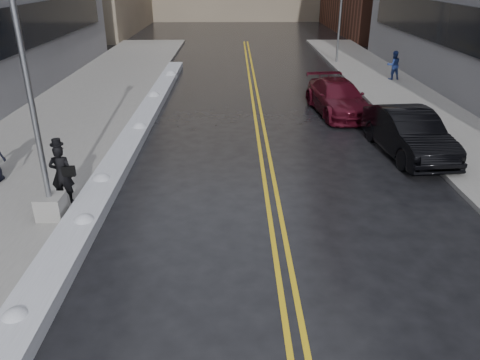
{
  "coord_description": "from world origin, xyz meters",
  "views": [
    {
      "loc": [
        1.42,
        -8.7,
        6.02
      ],
      "look_at": [
        1.55,
        1.72,
        1.3
      ],
      "focal_mm": 35.0,
      "sensor_mm": 36.0,
      "label": 1
    }
  ],
  "objects_px": {
    "traffic_signal": "(340,12)",
    "pedestrian_east": "(393,65)",
    "fire_hydrant": "(417,113)",
    "car_maroon": "(338,98)",
    "pedestrian_fedora": "(62,174)",
    "lamppost": "(36,129)",
    "car_black": "(409,133)"
  },
  "relations": [
    {
      "from": "traffic_signal",
      "to": "pedestrian_east",
      "type": "bearing_deg",
      "value": -69.39
    },
    {
      "from": "fire_hydrant",
      "to": "car_maroon",
      "type": "distance_m",
      "value": 3.5
    },
    {
      "from": "traffic_signal",
      "to": "car_maroon",
      "type": "height_order",
      "value": "traffic_signal"
    },
    {
      "from": "fire_hydrant",
      "to": "pedestrian_fedora",
      "type": "relative_size",
      "value": 0.44
    },
    {
      "from": "lamppost",
      "to": "car_black",
      "type": "xyz_separation_m",
      "value": [
        10.8,
        4.73,
        -1.74
      ]
    },
    {
      "from": "traffic_signal",
      "to": "pedestrian_east",
      "type": "height_order",
      "value": "traffic_signal"
    },
    {
      "from": "fire_hydrant",
      "to": "traffic_signal",
      "type": "xyz_separation_m",
      "value": [
        -0.5,
        14.0,
        2.85
      ]
    },
    {
      "from": "fire_hydrant",
      "to": "pedestrian_fedora",
      "type": "height_order",
      "value": "pedestrian_fedora"
    },
    {
      "from": "lamppost",
      "to": "car_black",
      "type": "height_order",
      "value": "lamppost"
    },
    {
      "from": "pedestrian_fedora",
      "to": "pedestrian_east",
      "type": "xyz_separation_m",
      "value": [
        13.84,
        15.55,
        -0.03
      ]
    },
    {
      "from": "traffic_signal",
      "to": "pedestrian_east",
      "type": "distance_m",
      "value": 6.47
    },
    {
      "from": "traffic_signal",
      "to": "car_black",
      "type": "xyz_separation_m",
      "value": [
        -1.0,
        -17.27,
        -2.61
      ]
    },
    {
      "from": "fire_hydrant",
      "to": "car_black",
      "type": "distance_m",
      "value": 3.61
    },
    {
      "from": "traffic_signal",
      "to": "car_maroon",
      "type": "bearing_deg",
      "value": -101.29
    },
    {
      "from": "fire_hydrant",
      "to": "car_black",
      "type": "xyz_separation_m",
      "value": [
        -1.5,
        -3.27,
        0.25
      ]
    },
    {
      "from": "lamppost",
      "to": "traffic_signal",
      "type": "height_order",
      "value": "lamppost"
    },
    {
      "from": "fire_hydrant",
      "to": "pedestrian_east",
      "type": "distance_m",
      "value": 8.56
    },
    {
      "from": "pedestrian_fedora",
      "to": "car_maroon",
      "type": "bearing_deg",
      "value": -139.12
    },
    {
      "from": "fire_hydrant",
      "to": "pedestrian_east",
      "type": "height_order",
      "value": "pedestrian_east"
    },
    {
      "from": "lamppost",
      "to": "traffic_signal",
      "type": "relative_size",
      "value": 1.27
    },
    {
      "from": "traffic_signal",
      "to": "car_black",
      "type": "height_order",
      "value": "traffic_signal"
    },
    {
      "from": "fire_hydrant",
      "to": "pedestrian_east",
      "type": "bearing_deg",
      "value": 79.15
    },
    {
      "from": "fire_hydrant",
      "to": "car_maroon",
      "type": "bearing_deg",
      "value": 146.28
    },
    {
      "from": "pedestrian_fedora",
      "to": "pedestrian_east",
      "type": "distance_m",
      "value": 20.81
    },
    {
      "from": "fire_hydrant",
      "to": "car_maroon",
      "type": "height_order",
      "value": "car_maroon"
    },
    {
      "from": "car_black",
      "to": "pedestrian_fedora",
      "type": "bearing_deg",
      "value": -165.67
    },
    {
      "from": "traffic_signal",
      "to": "pedestrian_east",
      "type": "xyz_separation_m",
      "value": [
        2.11,
        -5.61,
        -2.45
      ]
    },
    {
      "from": "traffic_signal",
      "to": "car_maroon",
      "type": "distance_m",
      "value": 12.59
    },
    {
      "from": "car_black",
      "to": "car_maroon",
      "type": "distance_m",
      "value": 5.4
    },
    {
      "from": "car_maroon",
      "to": "pedestrian_east",
      "type": "bearing_deg",
      "value": 48.72
    },
    {
      "from": "fire_hydrant",
      "to": "pedestrian_fedora",
      "type": "xyz_separation_m",
      "value": [
        -12.23,
        -7.15,
        0.44
      ]
    },
    {
      "from": "lamppost",
      "to": "fire_hydrant",
      "type": "height_order",
      "value": "lamppost"
    }
  ]
}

